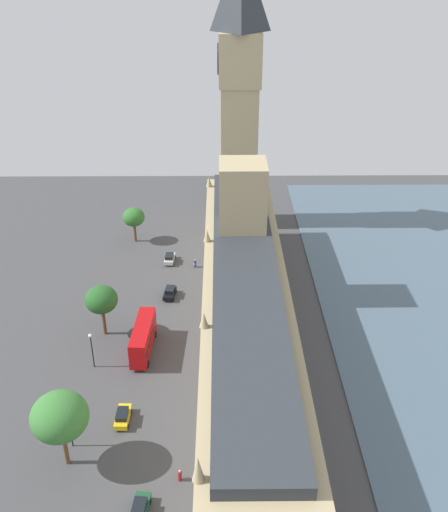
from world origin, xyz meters
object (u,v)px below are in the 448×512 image
at_px(plane_tree_by_river_gate, 134,217).
at_px(street_lamp_slot_10, 91,344).
at_px(clock_tower, 239,89).
at_px(parliament_building, 244,303).
at_px(plane_tree_kerbside, 101,300).
at_px(plane_tree_opposite_hall, 60,417).
at_px(car_dark_green_trailing, 140,509).
at_px(car_yellow_cab_near_tower, 123,416).
at_px(street_lamp_slot_11, 69,420).
at_px(pedestrian_corner, 180,476).
at_px(car_black_far_end, 170,292).
at_px(car_silver_under_trees, 170,258).
at_px(pedestrian_midblock, 195,264).
at_px(double_decker_bus_leading, 143,337).

relative_size(plane_tree_by_river_gate, street_lamp_slot_10, 1.25).
bearing_deg(clock_tower, parliament_building, 89.50).
height_order(plane_tree_kerbside, plane_tree_opposite_hall, plane_tree_opposite_hall).
bearing_deg(car_dark_green_trailing, car_yellow_cab_near_tower, 111.04).
height_order(clock_tower, street_lamp_slot_11, clock_tower).
xyz_separation_m(plane_tree_opposite_hall, street_lamp_slot_10, (0.17, -18.04, -3.34)).
relative_size(plane_tree_by_river_gate, plane_tree_opposite_hall, 0.72).
height_order(pedestrian_corner, plane_tree_by_river_gate, plane_tree_by_river_gate).
bearing_deg(plane_tree_kerbside, plane_tree_opposite_hall, 89.87).
bearing_deg(car_black_far_end, plane_tree_opposite_hall, 82.41).
bearing_deg(street_lamp_slot_11, car_silver_under_trees, -100.57).
distance_m(clock_tower, car_black_far_end, 44.25).
bearing_deg(car_dark_green_trailing, clock_tower, 85.65).
distance_m(car_dark_green_trailing, pedestrian_midblock, 55.31).
height_order(car_yellow_cab_near_tower, plane_tree_kerbside, plane_tree_kerbside).
distance_m(parliament_building, car_yellow_cab_near_tower, 24.69).
bearing_deg(double_decker_bus_leading, parliament_building, 10.76).
distance_m(clock_tower, street_lamp_slot_11, 73.86).
distance_m(car_dark_green_trailing, street_lamp_slot_10, 27.45).
bearing_deg(car_yellow_cab_near_tower, clock_tower, 75.70).
relative_size(car_yellow_cab_near_tower, street_lamp_slot_10, 0.71).
bearing_deg(pedestrian_midblock, car_yellow_cab_near_tower, 112.24).
bearing_deg(car_silver_under_trees, double_decker_bus_leading, -90.74).
bearing_deg(parliament_building, car_silver_under_trees, -62.30).
bearing_deg(plane_tree_opposite_hall, car_dark_green_trailing, 142.85).
bearing_deg(plane_tree_by_river_gate, car_black_far_end, 112.24).
distance_m(car_dark_green_trailing, pedestrian_corner, 6.25).
bearing_deg(plane_tree_kerbside, street_lamp_slot_11, 89.88).
distance_m(parliament_building, car_black_far_end, 19.65).
bearing_deg(pedestrian_corner, car_dark_green_trailing, -121.92).
xyz_separation_m(parliament_building, clock_tower, (-0.38, -44.41, 22.16)).
relative_size(clock_tower, car_yellow_cab_near_tower, 13.42).
relative_size(parliament_building, plane_tree_by_river_gate, 10.53).
bearing_deg(car_black_far_end, pedestrian_corner, 102.99).
xyz_separation_m(pedestrian_corner, street_lamp_slot_10, (14.06, -20.75, 3.50)).
bearing_deg(car_dark_green_trailing, car_black_far_end, 95.44).
height_order(parliament_building, plane_tree_kerbside, parliament_building).
height_order(car_black_far_end, pedestrian_corner, car_black_far_end).
xyz_separation_m(car_black_far_end, car_yellow_cab_near_tower, (4.01, 30.38, 0.00)).
relative_size(double_decker_bus_leading, pedestrian_corner, 6.35).
relative_size(pedestrian_midblock, plane_tree_kerbside, 0.19).
bearing_deg(plane_tree_kerbside, car_dark_green_trailing, 105.98).
bearing_deg(car_yellow_cab_near_tower, street_lamp_slot_10, 119.23).
bearing_deg(clock_tower, pedestrian_corner, 82.80).
distance_m(car_yellow_cab_near_tower, plane_tree_kerbside, 21.04).
distance_m(clock_tower, pedestrian_corner, 77.11).
relative_size(car_yellow_cab_near_tower, plane_tree_by_river_gate, 0.57).
relative_size(car_yellow_cab_near_tower, car_dark_green_trailing, 0.96).
bearing_deg(car_dark_green_trailing, plane_tree_kerbside, 111.50).
relative_size(car_black_far_end, pedestrian_midblock, 2.46).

